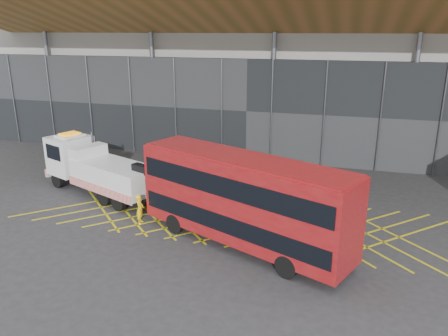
% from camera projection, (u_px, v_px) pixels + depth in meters
% --- Properties ---
extents(ground_plane, '(120.00, 120.00, 0.00)m').
position_uv_depth(ground_plane, '(168.00, 210.00, 25.78)').
color(ground_plane, '#2B2B2E').
extents(road_markings, '(24.76, 7.16, 0.01)m').
position_uv_depth(road_markings, '(234.00, 217.00, 24.72)').
color(road_markings, gold).
rests_on(road_markings, ground_plane).
extents(construction_building, '(55.00, 23.97, 18.00)m').
position_uv_depth(construction_building, '(265.00, 43.00, 39.36)').
color(construction_building, gray).
rests_on(construction_building, ground_plane).
extents(recovery_truck, '(10.28, 5.74, 3.68)m').
position_uv_depth(recovery_truck, '(97.00, 168.00, 27.88)').
color(recovery_truck, black).
rests_on(recovery_truck, ground_plane).
extents(bus_towed, '(11.22, 6.77, 4.53)m').
position_uv_depth(bus_towed, '(243.00, 198.00, 20.81)').
color(bus_towed, maroon).
rests_on(bus_towed, ground_plane).
extents(worker, '(0.53, 0.68, 1.65)m').
position_uv_depth(worker, '(140.00, 209.00, 23.78)').
color(worker, yellow).
rests_on(worker, ground_plane).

